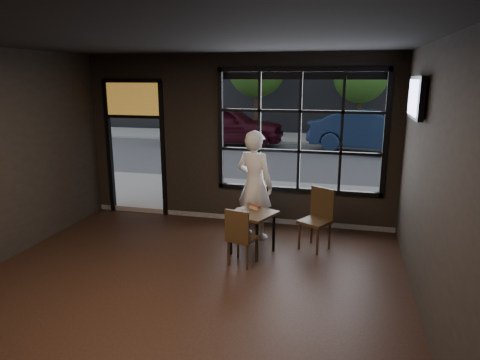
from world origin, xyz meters
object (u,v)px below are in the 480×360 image
(man, at_px, (255,185))
(navy_car, at_px, (373,131))
(chair_near, at_px, (242,236))
(cafe_table, at_px, (252,232))

(man, height_order, navy_car, man)
(chair_near, bearing_deg, navy_car, -89.13)
(chair_near, distance_m, man, 1.28)
(chair_near, xyz_separation_m, navy_car, (2.38, 10.35, 0.40))
(cafe_table, relative_size, man, 0.36)
(cafe_table, bearing_deg, man, 121.62)
(man, bearing_deg, navy_car, -84.52)
(cafe_table, xyz_separation_m, navy_car, (2.32, 9.90, 0.50))
(man, xyz_separation_m, navy_car, (2.44, 9.17, -0.10))
(man, relative_size, navy_car, 0.42)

